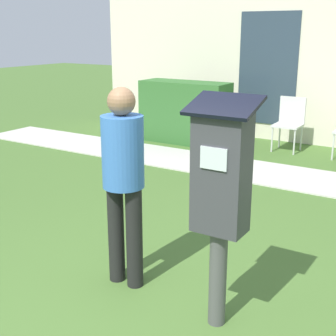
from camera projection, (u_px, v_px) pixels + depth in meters
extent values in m
plane|color=#476B2D|center=(132.00, 335.00, 3.15)|extent=(40.00, 40.00, 0.00)
cube|color=beige|center=(305.00, 179.00, 6.41)|extent=(12.00, 1.10, 0.02)
cube|color=#2D3D4C|center=(268.00, 69.00, 8.47)|extent=(1.10, 0.02, 2.00)
cylinder|color=#4C4C4C|center=(218.00, 278.00, 3.19)|extent=(0.12, 0.12, 0.70)
cube|color=#38383D|center=(221.00, 173.00, 2.98)|extent=(0.34, 0.22, 0.80)
cube|color=silver|center=(214.00, 159.00, 2.85)|extent=(0.18, 0.01, 0.14)
cube|color=black|center=(224.00, 105.00, 2.86)|extent=(0.44, 0.31, 0.12)
cylinder|color=black|center=(116.00, 233.00, 3.75)|extent=(0.13, 0.13, 0.82)
cylinder|color=black|center=(134.00, 238.00, 3.66)|extent=(0.13, 0.13, 0.82)
cylinder|color=#386BB7|center=(123.00, 152.00, 3.51)|extent=(0.32, 0.32, 0.55)
sphere|color=#8C6647|center=(121.00, 101.00, 3.40)|extent=(0.21, 0.21, 0.21)
cylinder|color=silver|center=(272.00, 140.00, 7.84)|extent=(0.03, 0.03, 0.42)
cylinder|color=silver|center=(294.00, 142.00, 7.65)|extent=(0.03, 0.03, 0.42)
cylinder|color=silver|center=(280.00, 135.00, 8.15)|extent=(0.03, 0.03, 0.42)
cylinder|color=silver|center=(301.00, 138.00, 7.96)|extent=(0.03, 0.03, 0.42)
cube|color=silver|center=(288.00, 125.00, 7.84)|extent=(0.44, 0.44, 0.04)
cube|color=silver|center=(293.00, 110.00, 7.93)|extent=(0.44, 0.04, 0.44)
cylinder|color=silver|center=(333.00, 147.00, 7.34)|extent=(0.03, 0.03, 0.42)
cube|color=#33662D|center=(185.00, 112.00, 8.45)|extent=(1.62, 0.60, 1.10)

